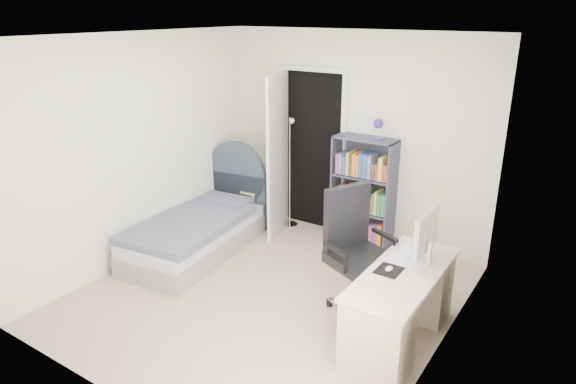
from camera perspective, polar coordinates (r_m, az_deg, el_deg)
The scene contains 8 objects.
room_shell at distance 4.75m, azimuth -2.39°, elevation 1.72°, with size 3.50×3.70×2.60m.
door at distance 6.41m, azimuth 0.26°, elevation 4.54°, with size 0.92×0.80×2.06m.
bed at distance 6.14m, azimuth -9.80°, elevation -4.18°, with size 1.07×1.95×1.15m.
nightstand at distance 6.82m, azimuth -4.20°, elevation -0.34°, with size 0.40×0.40×0.58m.
floor_lamp at distance 6.59m, azimuth 0.28°, elevation 0.99°, with size 0.21×0.21×1.46m.
bookcase at distance 6.19m, azimuth 8.38°, elevation -0.32°, with size 0.74×0.32×1.56m.
desk at distance 4.54m, azimuth 12.49°, elevation -11.95°, with size 0.55×1.38×1.13m.
office_chair at distance 4.79m, azimuth 7.51°, elevation -5.90°, with size 0.70×0.71×1.20m.
Camera 1 is at (2.65, -3.66, 2.72)m, focal length 32.00 mm.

